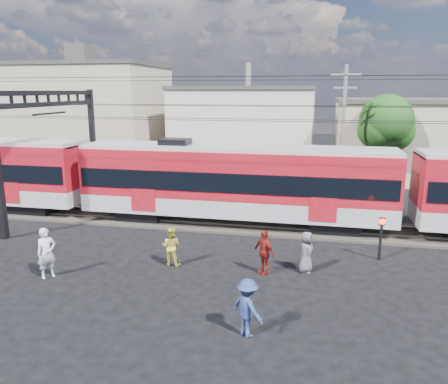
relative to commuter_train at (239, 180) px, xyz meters
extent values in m
plane|color=black|center=(-0.59, -8.00, -2.40)|extent=(120.00, 120.00, 0.00)
cube|color=#2D2823|center=(-0.59, 0.00, -2.34)|extent=(70.00, 3.40, 0.12)
cube|color=#59544C|center=(-0.59, -0.75, -2.22)|extent=(70.00, 0.12, 0.12)
cube|color=#59544C|center=(-0.59, 0.75, -2.22)|extent=(70.00, 0.12, 0.12)
cube|color=black|center=(-11.89, 0.00, -2.05)|extent=(2.40, 2.20, 0.70)
cube|color=black|center=(-5.33, 0.00, -2.05)|extent=(2.40, 2.20, 0.70)
cube|color=black|center=(4.91, 0.00, -2.05)|extent=(2.40, 2.20, 0.70)
cube|color=#93959A|center=(-0.21, 0.00, -1.25)|extent=(16.00, 3.00, 0.90)
cube|color=maroon|center=(-0.21, 0.00, 0.40)|extent=(16.00, 3.00, 2.40)
cube|color=black|center=(-0.21, 0.00, 0.15)|extent=(15.68, 3.08, 0.95)
cube|color=#93959A|center=(-0.21, 0.00, 1.65)|extent=(16.00, 2.60, 0.25)
cube|color=black|center=(-10.59, 4.50, 1.10)|extent=(0.30, 0.30, 7.00)
cube|color=black|center=(-10.59, 0.00, 4.40)|extent=(0.25, 9.30, 0.25)
cube|color=black|center=(-10.59, 0.00, 3.80)|extent=(0.25, 9.30, 0.25)
cylinder|color=black|center=(-0.59, -0.70, 3.10)|extent=(70.00, 0.03, 0.03)
cylinder|color=black|center=(-0.59, 0.70, 3.10)|extent=(70.00, 0.03, 0.03)
cylinder|color=black|center=(-0.59, -0.70, 3.80)|extent=(70.00, 0.03, 0.03)
cylinder|color=black|center=(-0.59, 0.70, 3.80)|extent=(70.00, 0.03, 0.03)
cylinder|color=black|center=(-0.59, -3.50, 5.10)|extent=(70.00, 0.03, 0.03)
cylinder|color=black|center=(-0.59, 3.50, 5.10)|extent=(70.00, 0.03, 0.03)
cube|color=tan|center=(-17.59, 16.00, 2.10)|extent=(14.00, 10.00, 9.00)
cube|color=#3F3D3A|center=(-17.59, 16.00, 6.75)|extent=(14.28, 10.20, 0.30)
cube|color=beige|center=(-2.59, 19.00, 1.10)|extent=(12.00, 12.00, 7.00)
cube|color=#3F3D3A|center=(-2.59, 19.00, 4.75)|extent=(12.24, 12.24, 0.30)
cube|color=tan|center=(13.41, 16.00, 0.60)|extent=(16.00, 10.00, 6.00)
cube|color=#3F3D3A|center=(13.41, 16.00, 3.75)|extent=(16.32, 10.20, 0.30)
cylinder|color=slate|center=(5.41, 7.00, 1.85)|extent=(0.24, 0.24, 8.50)
cube|color=slate|center=(5.41, 7.00, 5.50)|extent=(1.80, 0.12, 0.12)
cube|color=slate|center=(5.41, 7.00, 4.70)|extent=(1.40, 0.12, 0.12)
cylinder|color=#382619|center=(8.41, 10.00, -0.44)|extent=(0.36, 0.36, 3.92)
sphere|color=#154313|center=(8.41, 10.00, 2.50)|extent=(3.64, 3.64, 3.64)
sphere|color=#154313|center=(9.01, 10.30, 1.80)|extent=(2.80, 2.80, 2.80)
imported|color=silver|center=(-5.92, -8.03, -1.43)|extent=(0.80, 0.84, 1.94)
imported|color=gold|center=(-1.71, -5.93, -1.60)|extent=(0.79, 0.62, 1.60)
imported|color=navy|center=(2.14, -10.48, -1.53)|extent=(1.29, 1.20, 1.75)
imported|color=maroon|center=(2.07, -6.01, -1.52)|extent=(1.06, 1.01, 1.77)
imported|color=#55555A|center=(3.66, -5.50, -1.58)|extent=(0.64, 0.87, 1.64)
cylinder|color=black|center=(6.64, -3.58, -1.54)|extent=(0.11, 0.11, 1.72)
sphere|color=#FF140C|center=(6.64, -3.58, -0.73)|extent=(0.27, 0.27, 0.27)
cube|color=black|center=(6.64, -3.58, -0.73)|extent=(0.24, 0.06, 0.34)
camera|label=1|loc=(3.87, -21.76, 4.54)|focal=35.00mm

